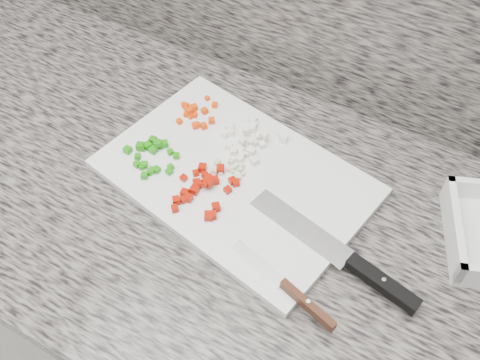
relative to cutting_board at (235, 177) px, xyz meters
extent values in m
cube|color=silver|center=(-0.08, -0.05, -0.48)|extent=(3.92, 0.62, 0.86)
cube|color=#66615A|center=(-0.08, -0.05, -0.03)|extent=(3.96, 0.64, 0.04)
cube|color=white|center=(0.00, 0.00, 0.00)|extent=(0.46, 0.35, 0.01)
cube|color=#E33B04|center=(-0.09, 0.08, 0.01)|extent=(0.01, 0.01, 0.01)
cube|color=#E33B04|center=(-0.11, 0.06, 0.01)|extent=(0.01, 0.01, 0.01)
cube|color=#E33B04|center=(-0.12, 0.10, 0.01)|extent=(0.01, 0.01, 0.01)
cube|color=#E33B04|center=(-0.13, 0.07, 0.01)|extent=(0.01, 0.01, 0.01)
cube|color=#E33B04|center=(-0.10, 0.06, 0.01)|extent=(0.01, 0.01, 0.01)
cube|color=#E33B04|center=(-0.14, 0.05, 0.01)|extent=(0.01, 0.01, 0.01)
cube|color=#E33B04|center=(-0.13, 0.13, 0.01)|extent=(0.01, 0.01, 0.01)
cube|color=#E33B04|center=(-0.16, 0.09, 0.01)|extent=(0.01, 0.01, 0.01)
cube|color=#E33B04|center=(-0.13, 0.08, 0.01)|extent=(0.01, 0.01, 0.01)
cube|color=#E33B04|center=(-0.14, 0.07, 0.01)|extent=(0.01, 0.01, 0.01)
cube|color=#E33B04|center=(-0.11, 0.12, 0.01)|extent=(0.01, 0.01, 0.01)
cube|color=#E33B04|center=(-0.14, 0.09, 0.01)|extent=(0.01, 0.01, 0.01)
cube|color=#E33B04|center=(-0.15, 0.09, 0.01)|extent=(0.01, 0.01, 0.01)
cube|color=#E33B04|center=(-0.11, 0.06, 0.01)|extent=(0.01, 0.01, 0.01)
cube|color=#E33B04|center=(-0.14, 0.08, 0.02)|extent=(0.01, 0.01, 0.01)
cube|color=#E33B04|center=(-0.16, 0.09, 0.01)|extent=(0.01, 0.01, 0.01)
cube|color=#E33B04|center=(-0.14, 0.09, 0.01)|extent=(0.02, 0.02, 0.01)
cube|color=#E33B04|center=(-0.13, 0.08, 0.01)|extent=(0.01, 0.01, 0.01)
cube|color=white|center=(-0.01, 0.10, 0.01)|extent=(0.01, 0.01, 0.01)
cube|color=white|center=(-0.02, 0.05, 0.01)|extent=(0.01, 0.01, 0.01)
cube|color=white|center=(-0.06, 0.09, 0.01)|extent=(0.01, 0.01, 0.01)
cube|color=white|center=(-0.01, 0.03, 0.01)|extent=(0.01, 0.01, 0.01)
cube|color=white|center=(0.01, 0.04, 0.01)|extent=(0.02, 0.02, 0.01)
cube|color=white|center=(0.00, 0.09, 0.02)|extent=(0.01, 0.01, 0.01)
cube|color=white|center=(-0.01, 0.04, 0.01)|extent=(0.01, 0.01, 0.01)
cube|color=white|center=(-0.03, 0.12, 0.01)|extent=(0.02, 0.02, 0.01)
cube|color=white|center=(0.01, 0.09, 0.02)|extent=(0.01, 0.01, 0.01)
cube|color=white|center=(0.03, 0.11, 0.01)|extent=(0.01, 0.01, 0.01)
cube|color=white|center=(-0.03, 0.08, 0.02)|extent=(0.01, 0.01, 0.01)
cube|color=white|center=(0.00, 0.04, 0.01)|extent=(0.01, 0.01, 0.01)
cube|color=white|center=(-0.01, 0.06, 0.02)|extent=(0.01, 0.01, 0.01)
cube|color=white|center=(-0.02, 0.06, 0.02)|extent=(0.01, 0.01, 0.01)
cube|color=white|center=(-0.06, 0.08, 0.01)|extent=(0.02, 0.02, 0.01)
cube|color=white|center=(-0.06, 0.07, 0.01)|extent=(0.01, 0.01, 0.01)
cube|color=white|center=(-0.02, 0.10, 0.01)|extent=(0.01, 0.01, 0.01)
cube|color=white|center=(0.00, 0.05, 0.01)|extent=(0.01, 0.01, 0.01)
cube|color=white|center=(-0.05, 0.07, 0.01)|extent=(0.02, 0.02, 0.01)
cube|color=white|center=(0.00, 0.07, 0.01)|extent=(0.01, 0.01, 0.01)
cube|color=white|center=(-0.02, 0.04, 0.01)|extent=(0.01, 0.01, 0.01)
cube|color=white|center=(0.03, 0.10, 0.01)|extent=(0.01, 0.01, 0.01)
cube|color=white|center=(0.00, 0.09, 0.01)|extent=(0.02, 0.02, 0.01)
cube|color=white|center=(0.01, 0.07, 0.01)|extent=(0.01, 0.01, 0.01)
cube|color=white|center=(-0.03, 0.04, 0.01)|extent=(0.02, 0.02, 0.01)
cube|color=white|center=(-0.02, 0.11, 0.01)|extent=(0.01, 0.01, 0.01)
cube|color=white|center=(-0.04, 0.04, 0.01)|extent=(0.01, 0.01, 0.01)
cube|color=white|center=(0.00, 0.10, 0.01)|extent=(0.01, 0.01, 0.01)
cube|color=#1B810B|center=(-0.12, -0.01, 0.01)|extent=(0.01, 0.01, 0.01)
cube|color=#1B810B|center=(-0.11, -0.06, 0.01)|extent=(0.01, 0.01, 0.01)
cube|color=#1B810B|center=(-0.15, -0.06, 0.01)|extent=(0.01, 0.01, 0.01)
cube|color=#1B810B|center=(-0.12, -0.06, 0.01)|extent=(0.01, 0.01, 0.01)
cube|color=#1B810B|center=(-0.12, -0.08, 0.01)|extent=(0.01, 0.01, 0.01)
cube|color=#1B810B|center=(-0.12, -0.07, 0.01)|extent=(0.01, 0.01, 0.01)
cube|color=#1B810B|center=(-0.13, 0.00, 0.01)|extent=(0.02, 0.02, 0.01)
cube|color=#1B810B|center=(-0.14, -0.03, 0.01)|extent=(0.01, 0.01, 0.01)
cube|color=#1B810B|center=(-0.16, -0.02, 0.01)|extent=(0.02, 0.02, 0.01)
cube|color=#1B810B|center=(-0.14, 0.00, 0.01)|extent=(0.01, 0.01, 0.01)
cube|color=#1B810B|center=(-0.14, -0.01, 0.01)|extent=(0.01, 0.01, 0.01)
cube|color=#1B810B|center=(-0.14, -0.06, 0.01)|extent=(0.01, 0.01, 0.01)
cube|color=#1B810B|center=(-0.18, -0.05, 0.01)|extent=(0.01, 0.01, 0.01)
cube|color=#1B810B|center=(-0.14, -0.06, 0.01)|extent=(0.01, 0.01, 0.01)
cube|color=#1B810B|center=(-0.15, -0.01, 0.01)|extent=(0.01, 0.01, 0.01)
cube|color=#1B810B|center=(-0.10, -0.04, 0.01)|extent=(0.01, 0.01, 0.01)
cube|color=#1B810B|center=(-0.09, -0.05, 0.01)|extent=(0.01, 0.01, 0.01)
cube|color=#1B810B|center=(-0.16, -0.05, 0.01)|extent=(0.01, 0.01, 0.01)
cube|color=#1B810B|center=(-0.16, -0.03, 0.01)|extent=(0.01, 0.01, 0.01)
cube|color=#1B810B|center=(-0.14, -0.02, 0.02)|extent=(0.02, 0.02, 0.01)
cube|color=#1B810B|center=(-0.17, -0.03, 0.01)|extent=(0.02, 0.02, 0.01)
cube|color=#1B810B|center=(-0.16, -0.01, 0.01)|extent=(0.01, 0.01, 0.01)
cube|color=#1B810B|center=(-0.10, -0.02, 0.01)|extent=(0.01, 0.01, 0.01)
cube|color=#A31102|center=(-0.05, -0.09, 0.01)|extent=(0.02, 0.02, 0.01)
cube|color=#A31102|center=(-0.05, -0.02, 0.01)|extent=(0.02, 0.02, 0.01)
cube|color=#A31102|center=(-0.03, -0.04, 0.01)|extent=(0.01, 0.01, 0.01)
cube|color=#A31102|center=(-0.02, -0.04, 0.02)|extent=(0.01, 0.01, 0.01)
cube|color=#A31102|center=(0.01, -0.04, 0.01)|extent=(0.01, 0.01, 0.01)
cube|color=#A31102|center=(-0.04, -0.03, 0.01)|extent=(0.01, 0.01, 0.01)
cube|color=#A31102|center=(-0.06, -0.03, 0.01)|extent=(0.01, 0.01, 0.01)
cube|color=#A31102|center=(0.01, -0.02, 0.01)|extent=(0.02, 0.02, 0.01)
cube|color=#A31102|center=(0.01, -0.09, 0.01)|extent=(0.02, 0.02, 0.01)
cube|color=#A31102|center=(-0.04, -0.08, 0.01)|extent=(0.01, 0.01, 0.01)
cube|color=#A31102|center=(0.01, -0.07, 0.01)|extent=(0.02, 0.02, 0.01)
cube|color=#A31102|center=(-0.05, -0.11, 0.01)|extent=(0.01, 0.01, 0.01)
cube|color=#A31102|center=(-0.03, -0.03, 0.01)|extent=(0.02, 0.02, 0.01)
cube|color=#A31102|center=(-0.03, -0.05, 0.02)|extent=(0.01, 0.01, 0.01)
cube|color=#A31102|center=(-0.03, -0.03, 0.01)|extent=(0.01, 0.01, 0.01)
cube|color=#A31102|center=(0.00, -0.02, 0.01)|extent=(0.02, 0.02, 0.01)
cube|color=#A31102|center=(-0.03, -0.03, 0.01)|extent=(0.02, 0.02, 0.01)
cube|color=#A31102|center=(-0.04, -0.05, 0.01)|extent=(0.01, 0.01, 0.01)
cube|color=#A31102|center=(-0.02, -0.01, 0.01)|extent=(0.02, 0.02, 0.01)
cube|color=#A31102|center=(-0.04, -0.09, 0.01)|extent=(0.01, 0.01, 0.01)
cube|color=#A31102|center=(0.01, -0.09, 0.01)|extent=(0.02, 0.02, 0.01)
cube|color=#A31102|center=(-0.05, -0.07, 0.01)|extent=(0.01, 0.01, 0.01)
cube|color=#A31102|center=(-0.04, -0.05, 0.01)|extent=(0.02, 0.02, 0.01)
cube|color=#A31102|center=(-0.04, -0.06, 0.01)|extent=(0.01, 0.01, 0.01)
cube|color=#A31102|center=(-0.07, -0.05, 0.01)|extent=(0.01, 0.01, 0.01)
cube|color=#A31102|center=(-0.02, -0.03, 0.01)|extent=(0.02, 0.02, 0.01)
cube|color=beige|center=(-0.02, -0.01, 0.01)|extent=(0.01, 0.01, 0.00)
cube|color=beige|center=(0.00, 0.01, 0.01)|extent=(0.01, 0.01, 0.01)
cube|color=beige|center=(0.01, -0.01, 0.01)|extent=(0.01, 0.01, 0.01)
cube|color=beige|center=(-0.01, 0.01, 0.01)|extent=(0.01, 0.01, 0.01)
cube|color=beige|center=(-0.01, 0.00, 0.01)|extent=(0.01, 0.01, 0.01)
cube|color=beige|center=(0.01, 0.01, 0.01)|extent=(0.01, 0.01, 0.00)
cube|color=beige|center=(-0.04, 0.01, 0.01)|extent=(0.01, 0.01, 0.01)
cube|color=beige|center=(-0.04, 0.00, 0.01)|extent=(0.01, 0.01, 0.01)
cube|color=beige|center=(0.01, -0.01, 0.01)|extent=(0.01, 0.01, 0.01)
cube|color=beige|center=(0.00, 0.02, 0.01)|extent=(0.01, 0.01, 0.01)
cube|color=beige|center=(-0.01, 0.00, 0.01)|extent=(0.01, 0.01, 0.00)
cube|color=beige|center=(-0.03, -0.01, 0.01)|extent=(0.01, 0.01, 0.01)
cube|color=beige|center=(-0.02, 0.02, 0.01)|extent=(0.01, 0.01, 0.01)
cube|color=silver|center=(0.14, -0.04, 0.01)|extent=(0.18, 0.08, 0.00)
cube|color=black|center=(0.28, -0.07, 0.01)|extent=(0.11, 0.05, 0.02)
cylinder|color=silver|center=(0.28, -0.07, 0.02)|extent=(0.01, 0.01, 0.00)
cube|color=silver|center=(0.11, -0.13, 0.01)|extent=(0.09, 0.04, 0.00)
cube|color=#421E10|center=(0.20, -0.15, 0.01)|extent=(0.09, 0.04, 0.02)
cylinder|color=silver|center=(0.20, -0.15, 0.02)|extent=(0.01, 0.01, 0.00)
cube|color=white|center=(0.34, 0.06, 0.02)|extent=(0.07, 0.16, 0.04)
camera|label=1|loc=(0.27, -0.47, 0.68)|focal=40.00mm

